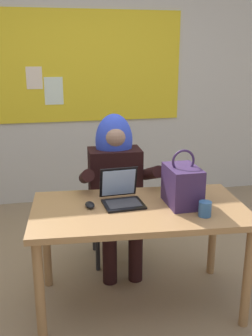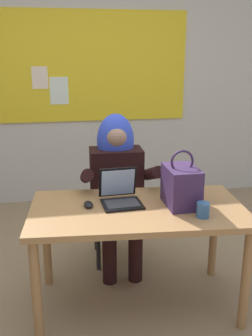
{
  "view_description": "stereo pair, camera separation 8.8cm",
  "coord_description": "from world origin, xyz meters",
  "views": [
    {
      "loc": [
        -0.38,
        -2.32,
        1.72
      ],
      "look_at": [
        0.19,
        0.31,
        0.91
      ],
      "focal_mm": 41.73,
      "sensor_mm": 36.0,
      "label": 1
    },
    {
      "loc": [
        -0.3,
        -2.34,
        1.72
      ],
      "look_at": [
        0.19,
        0.31,
        0.91
      ],
      "focal_mm": 41.73,
      "sensor_mm": 36.0,
      "label": 2
    }
  ],
  "objects": [
    {
      "name": "ground_plane",
      "position": [
        0.0,
        0.0,
        0.0
      ],
      "size": [
        24.0,
        24.0,
        0.0
      ],
      "primitive_type": "plane",
      "color": "#937A5B"
    },
    {
      "name": "wall_back_bulletin",
      "position": [
        -0.0,
        2.16,
        1.47
      ],
      "size": [
        5.51,
        2.36,
        2.91
      ],
      "color": "beige",
      "rests_on": "ground"
    },
    {
      "name": "desk_main",
      "position": [
        0.2,
        -0.02,
        0.64
      ],
      "size": [
        1.46,
        0.87,
        0.73
      ],
      "rotation": [
        0.0,
        0.0,
        -0.08
      ],
      "color": "#A37547",
      "rests_on": "ground"
    },
    {
      "name": "chair_at_desk",
      "position": [
        0.17,
        0.72,
        0.5
      ],
      "size": [
        0.44,
        0.44,
        0.89
      ],
      "rotation": [
        0.0,
        0.0,
        -1.62
      ],
      "color": "#2D3347",
      "rests_on": "ground"
    },
    {
      "name": "person_costumed",
      "position": [
        0.17,
        0.59,
        0.73
      ],
      "size": [
        0.61,
        0.62,
        1.24
      ],
      "rotation": [
        0.0,
        0.0,
        -1.61
      ],
      "color": "black",
      "rests_on": "ground"
    },
    {
      "name": "laptop",
      "position": [
        0.11,
        0.09,
        0.78
      ],
      "size": [
        0.28,
        0.29,
        0.23
      ],
      "rotation": [
        0.0,
        0.0,
        0.06
      ],
      "color": "black",
      "rests_on": "desk_main"
    },
    {
      "name": "computer_mouse",
      "position": [
        -0.11,
        0.05,
        0.75
      ],
      "size": [
        0.07,
        0.11,
        0.03
      ],
      "primitive_type": "ellipsoid",
      "rotation": [
        0.0,
        0.0,
        0.08
      ],
      "color": "black",
      "rests_on": "desk_main"
    },
    {
      "name": "handbag",
      "position": [
        0.49,
        -0.03,
        0.87
      ],
      "size": [
        0.2,
        0.3,
        0.38
      ],
      "rotation": [
        0.0,
        0.0,
        -0.26
      ],
      "color": "#38234C",
      "rests_on": "desk_main"
    },
    {
      "name": "coffee_mug",
      "position": [
        0.57,
        -0.24,
        0.78
      ],
      "size": [
        0.08,
        0.08,
        0.09
      ],
      "primitive_type": "cylinder",
      "color": "#336099",
      "rests_on": "desk_main"
    }
  ]
}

